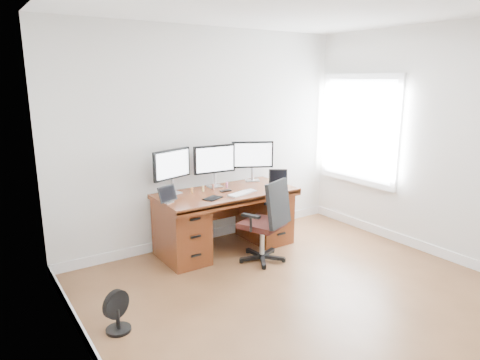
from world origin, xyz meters
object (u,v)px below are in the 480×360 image
floor_fan (117,312)px  keyboard (240,194)px  monitor_center (215,161)px  desk (225,218)px  office_chair (266,235)px

floor_fan → keyboard: 2.02m
monitor_center → desk: bearing=-84.2°
keyboard → desk: bearing=86.2°
office_chair → floor_fan: (-1.90, -0.45, -0.15)m
desk → keyboard: (0.05, -0.24, 0.36)m
desk → keyboard: keyboard is taller
keyboard → monitor_center: bearing=80.4°
office_chair → monitor_center: 1.14m
floor_fan → monitor_center: monitor_center is taller
desk → monitor_center: (-0.00, 0.24, 0.68)m
office_chair → keyboard: bearing=89.6°
desk → floor_fan: desk is taller
desk → monitor_center: bearing=90.0°
desk → floor_fan: (-1.71, -1.03, -0.23)m
monitor_center → keyboard: 0.59m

